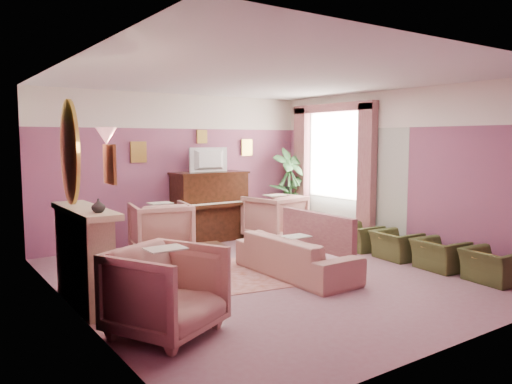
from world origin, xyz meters
TOP-DOWN VIEW (x-y plane):
  - floor at (0.00, 0.00)m, footprint 5.50×6.00m
  - ceiling at (0.00, 0.00)m, footprint 5.50×6.00m
  - wall_back at (0.00, 3.00)m, footprint 5.50×0.02m
  - wall_front at (0.00, -3.00)m, footprint 5.50×0.02m
  - wall_left at (-2.75, 0.00)m, footprint 0.02×6.00m
  - wall_right at (2.75, 0.00)m, footprint 0.02×6.00m
  - picture_rail_band at (0.00, 2.99)m, footprint 5.50×0.01m
  - stripe_panel at (2.73, 1.30)m, footprint 0.01×3.00m
  - fireplace_surround at (-2.59, 0.20)m, footprint 0.30×1.40m
  - fireplace_inset at (-2.49, 0.20)m, footprint 0.18×0.72m
  - fire_ember at (-2.45, 0.20)m, footprint 0.06×0.54m
  - mantel_shelf at (-2.56, 0.20)m, footprint 0.40×1.55m
  - hearth at (-2.39, 0.20)m, footprint 0.55×1.50m
  - mirror_frame at (-2.70, 0.20)m, footprint 0.04×0.72m
  - mirror_glass at (-2.67, 0.20)m, footprint 0.01×0.60m
  - sconce_shade at (-2.62, -0.85)m, footprint 0.20×0.20m
  - piano at (0.50, 2.68)m, footprint 1.40×0.60m
  - piano_keyshelf at (0.50, 2.33)m, footprint 1.30×0.12m
  - piano_keys at (0.50, 2.33)m, footprint 1.20×0.08m
  - piano_top at (0.50, 2.68)m, footprint 1.45×0.65m
  - television at (0.50, 2.63)m, footprint 0.80×0.12m
  - print_back_left at (-0.80, 2.96)m, footprint 0.30×0.03m
  - print_back_right at (1.55, 2.96)m, footprint 0.26×0.03m
  - print_back_mid at (0.50, 2.96)m, footprint 0.22×0.03m
  - print_left_wall at (-2.71, -1.20)m, footprint 0.03×0.28m
  - window_blind at (2.70, 1.55)m, footprint 0.03×1.40m
  - curtain_left at (2.62, 0.63)m, footprint 0.16×0.34m
  - curtain_right at (2.62, 2.47)m, footprint 0.16×0.34m
  - pelmet at (2.62, 1.55)m, footprint 0.16×2.20m
  - mantel_plant at (-2.55, 0.75)m, footprint 0.16×0.16m
  - mantel_vase at (-2.55, -0.30)m, footprint 0.16×0.16m
  - area_rug at (-0.92, 0.39)m, footprint 2.78×2.22m
  - coffee_table at (-1.05, 0.47)m, footprint 1.06×0.62m
  - table_paper at (-1.00, 0.47)m, footprint 0.35×0.28m
  - sofa at (0.26, -0.24)m, footprint 0.66×1.99m
  - sofa_throw at (0.66, -0.24)m, footprint 0.10×1.51m
  - floral_armchair_left at (-0.76, 2.13)m, footprint 0.94×0.94m
  - floral_armchair_right at (1.55, 1.98)m, footprint 0.94×0.94m
  - floral_armchair_front at (-2.18, -1.20)m, footprint 0.94×0.94m
  - olive_chair_a at (2.24, -2.03)m, footprint 0.49×0.70m
  - olive_chair_b at (2.24, -1.21)m, footprint 0.49×0.70m
  - olive_chair_c at (2.24, -0.39)m, footprint 0.49×0.70m
  - olive_chair_d at (2.24, 0.43)m, footprint 0.49×0.70m
  - side_table at (2.39, 2.64)m, footprint 0.52×0.52m
  - side_plant_big at (2.39, 2.64)m, footprint 0.30×0.30m
  - side_plant_small at (2.51, 2.54)m, footprint 0.16×0.16m
  - palm_pot at (2.29, 2.47)m, footprint 0.34×0.34m
  - palm_plant at (2.29, 2.47)m, footprint 0.76×0.76m

SIDE VIEW (x-z plane):
  - floor at x=0.00m, z-range -0.01..0.01m
  - area_rug at x=-0.92m, z-range 0.00..0.01m
  - hearth at x=-2.39m, z-range 0.00..0.02m
  - palm_pot at x=2.29m, z-range 0.00..0.34m
  - fire_ember at x=-2.45m, z-range 0.17..0.27m
  - coffee_table at x=-1.05m, z-range 0.00..0.45m
  - olive_chair_a at x=2.24m, z-range 0.00..0.61m
  - olive_chair_b at x=2.24m, z-range 0.00..0.61m
  - olive_chair_c at x=2.24m, z-range 0.00..0.61m
  - olive_chair_d at x=2.24m, z-range 0.00..0.61m
  - side_table at x=2.39m, z-range 0.00..0.70m
  - fireplace_inset at x=-2.49m, z-range 0.06..0.74m
  - sofa at x=0.26m, z-range 0.00..0.80m
  - table_paper at x=-1.00m, z-range 0.45..0.46m
  - floral_armchair_left at x=-0.76m, z-range 0.00..0.98m
  - floral_armchair_right at x=1.55m, z-range 0.00..0.98m
  - floral_armchair_front at x=-2.18m, z-range 0.00..0.98m
  - fireplace_surround at x=-2.59m, z-range 0.00..1.10m
  - sofa_throw at x=0.66m, z-range 0.32..0.88m
  - piano at x=0.50m, z-range 0.00..1.30m
  - piano_keyshelf at x=0.50m, z-range 0.69..0.75m
  - piano_keys at x=0.50m, z-range 0.75..0.77m
  - side_plant_small at x=2.51m, z-range 0.70..0.98m
  - side_plant_big at x=2.39m, z-range 0.70..1.04m
  - palm_plant at x=2.29m, z-range 0.34..1.78m
  - stripe_panel at x=2.73m, z-range 0.00..2.15m
  - mantel_shelf at x=-2.56m, z-range 1.09..1.16m
  - mantel_vase at x=-2.55m, z-range 1.15..1.31m
  - mantel_plant at x=-2.55m, z-range 1.15..1.43m
  - curtain_left at x=2.62m, z-range 0.00..2.60m
  - curtain_right at x=2.62m, z-range 0.00..2.60m
  - piano_top at x=0.50m, z-range 1.29..1.33m
  - wall_back at x=0.00m, z-range 0.00..2.80m
  - wall_front at x=0.00m, z-range 0.00..2.80m
  - wall_left at x=-2.75m, z-range 0.00..2.80m
  - wall_right at x=2.75m, z-range 0.00..2.80m
  - television at x=0.50m, z-range 1.36..1.84m
  - window_blind at x=2.70m, z-range 0.80..2.60m
  - print_back_left at x=-0.80m, z-range 1.53..1.91m
  - print_left_wall at x=-2.71m, z-range 1.54..1.90m
  - print_back_right at x=1.55m, z-range 1.61..1.95m
  - mirror_frame at x=-2.70m, z-range 1.20..2.40m
  - mirror_glass at x=-2.67m, z-range 1.27..2.33m
  - sconce_shade at x=-2.62m, z-range 1.90..2.06m
  - print_back_mid at x=0.50m, z-range 1.87..2.13m
  - picture_rail_band at x=0.00m, z-range 2.15..2.80m
  - pelmet at x=2.62m, z-range 2.48..2.64m
  - ceiling at x=0.00m, z-range 2.79..2.80m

